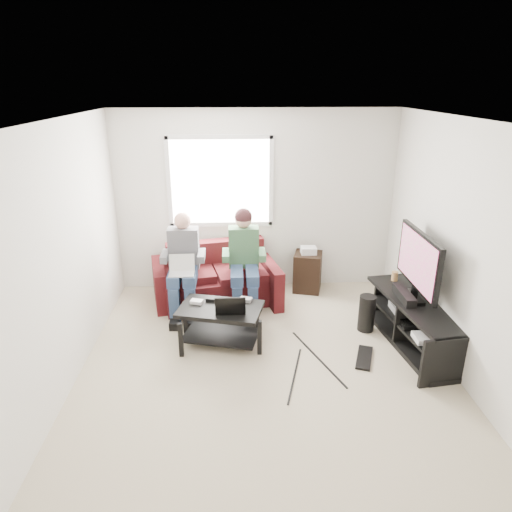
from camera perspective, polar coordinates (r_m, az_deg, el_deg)
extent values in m
plane|color=#B2A68B|center=(5.09, 1.25, -14.08)|extent=(4.50, 4.50, 0.00)
plane|color=white|center=(4.18, 1.55, 16.55)|extent=(4.50, 4.50, 0.00)
plane|color=silver|center=(6.61, -0.05, 6.76)|extent=(4.50, 0.00, 4.50)
plane|color=silver|center=(2.52, 5.35, -19.13)|extent=(4.50, 0.00, 4.50)
plane|color=silver|center=(4.77, -23.36, -0.72)|extent=(0.00, 4.50, 4.50)
plane|color=silver|center=(5.03, 24.76, 0.14)|extent=(0.00, 4.50, 4.50)
cube|color=white|center=(6.53, -4.49, 9.22)|extent=(1.40, 0.01, 1.20)
cube|color=silver|center=(6.52, -4.49, 9.20)|extent=(1.48, 0.04, 1.28)
cube|color=#4C1313|center=(6.46, -5.07, -4.08)|extent=(1.53, 1.03, 0.40)
cube|color=#4C1313|center=(6.60, -5.09, 0.28)|extent=(1.41, 0.49, 0.41)
cube|color=#4C1313|center=(6.50, -11.95, -3.47)|extent=(0.32, 0.86, 0.57)
cube|color=#4C1313|center=(6.44, 1.83, -3.26)|extent=(0.32, 0.86, 0.57)
cube|color=#4C1313|center=(6.36, -8.30, -2.17)|extent=(0.78, 0.75, 0.10)
cube|color=#4C1313|center=(6.33, -1.99, -2.06)|extent=(0.78, 0.75, 0.10)
cube|color=#31496E|center=(5.98, -10.11, -2.59)|extent=(0.16, 0.45, 0.14)
cube|color=#31496E|center=(5.95, -8.20, -2.57)|extent=(0.16, 0.45, 0.14)
cube|color=#31496E|center=(5.94, -10.12, -6.12)|extent=(0.13, 0.13, 0.50)
cube|color=#31496E|center=(5.92, -8.19, -6.11)|extent=(0.13, 0.13, 0.50)
cube|color=slate|center=(6.16, -9.01, 1.01)|extent=(0.40, 0.22, 0.55)
sphere|color=#DE9F8A|center=(6.07, -9.19, 4.37)|extent=(0.22, 0.22, 0.22)
cube|color=#31496E|center=(5.93, -2.41, -2.47)|extent=(0.16, 0.45, 0.14)
cube|color=#31496E|center=(5.93, -0.48, -2.44)|extent=(0.16, 0.45, 0.14)
cube|color=#31496E|center=(5.89, -2.34, -6.03)|extent=(0.13, 0.13, 0.50)
cube|color=#31496E|center=(5.90, -0.39, -5.99)|extent=(0.13, 0.13, 0.50)
cube|color=#4B4E4D|center=(6.13, -1.55, 1.16)|extent=(0.40, 0.22, 0.55)
sphere|color=#DE9F8A|center=(6.03, -1.59, 4.53)|extent=(0.22, 0.22, 0.22)
sphere|color=#351A1D|center=(6.02, -1.59, 4.89)|extent=(0.23, 0.23, 0.23)
cube|color=black|center=(5.35, -4.49, -6.65)|extent=(1.06, 0.79, 0.05)
cube|color=black|center=(5.52, -4.39, -9.81)|extent=(0.96, 0.70, 0.02)
cube|color=black|center=(5.27, -9.38, -10.28)|extent=(0.05, 0.05, 0.42)
cube|color=black|center=(5.24, 0.44, -10.16)|extent=(0.05, 0.05, 0.42)
cube|color=black|center=(5.72, -8.84, -7.60)|extent=(0.05, 0.05, 0.42)
cube|color=black|center=(5.69, 0.14, -7.47)|extent=(0.05, 0.05, 0.42)
cube|color=silver|center=(5.45, -7.43, -5.68)|extent=(0.16, 0.13, 0.04)
cube|color=black|center=(5.49, -5.51, -5.38)|extent=(0.16, 0.12, 0.04)
cube|color=gray|center=(5.46, -1.31, -5.45)|extent=(0.16, 0.13, 0.04)
cube|color=black|center=(5.60, 19.43, -5.68)|extent=(0.71, 1.69, 0.04)
cube|color=black|center=(5.71, 19.13, -7.95)|extent=(0.67, 1.62, 0.03)
cube|color=black|center=(5.83, 18.85, -10.05)|extent=(0.71, 1.69, 0.06)
cube|color=black|center=(5.09, 22.38, -12.19)|extent=(0.49, 0.11, 0.55)
cube|color=black|center=(6.37, 16.58, -4.55)|extent=(0.49, 0.11, 0.55)
cube|color=black|center=(5.66, 19.12, -4.87)|extent=(0.12, 0.40, 0.04)
cube|color=black|center=(5.63, 19.21, -4.14)|extent=(0.06, 0.06, 0.12)
cube|color=black|center=(5.49, 19.69, -0.49)|extent=(0.05, 1.10, 0.65)
cube|color=#CB2F6F|center=(5.47, 19.40, -0.49)|extent=(0.01, 1.01, 0.58)
cube|color=black|center=(5.61, 18.01, -4.66)|extent=(0.12, 0.50, 0.10)
cylinder|color=#B5854D|center=(6.08, 16.96, -2.41)|extent=(0.08, 0.08, 0.12)
cube|color=silver|center=(5.37, 20.72, -9.55)|extent=(0.30, 0.22, 0.06)
cube|color=gray|center=(5.93, 18.16, -6.12)|extent=(0.34, 0.26, 0.08)
cube|color=black|center=(5.65, 19.37, -7.75)|extent=(0.38, 0.30, 0.07)
cylinder|color=black|center=(5.87, 13.67, -6.96)|extent=(0.20, 0.20, 0.46)
cube|color=black|center=(5.40, 13.38, -12.26)|extent=(0.31, 0.51, 0.03)
cube|color=black|center=(6.80, 6.46, -1.97)|extent=(0.39, 0.39, 0.58)
cube|color=silver|center=(6.67, 6.58, 0.72)|extent=(0.22, 0.18, 0.10)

